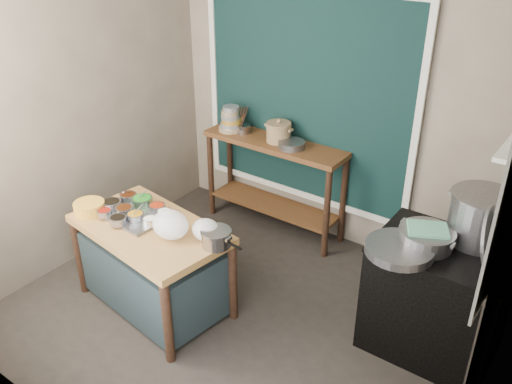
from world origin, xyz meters
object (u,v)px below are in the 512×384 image
Objects in this scene: saucepan at (216,238)px; utensil_cup at (243,129)px; back_counter at (274,185)px; prep_table at (153,266)px; steamer at (426,238)px; yellow_basin at (89,208)px; stove_block at (436,300)px; stock_pot at (481,218)px; ceramic_crock at (279,133)px; condiment_tray at (134,214)px.

saucepan is 1.65× the size of utensil_cup.
utensil_cup is at bearing -178.73° from back_counter.
prep_table is 2.11m from steamer.
back_counter is 1.59m from saucepan.
yellow_basin is at bearing -158.67° from prep_table.
steamer reaches higher than yellow_basin.
saucepan is at bearing -71.68° from back_counter.
steamer is at bearing -150.45° from stove_block.
utensil_cup is at bearing 168.03° from stock_pot.
yellow_basin is at bearing -110.31° from back_counter.
ceramic_crock reaches higher than utensil_cup.
condiment_tray is 2.22× the size of yellow_basin.
back_counter is (0.10, 1.58, 0.10)m from prep_table.
yellow_basin is at bearing -159.32° from steamer.
utensil_cup is 0.31× the size of stock_pot.
stove_block is at bearing 30.70° from prep_table.
saucepan reaches higher than condiment_tray.
utensil_cup reaches higher than yellow_basin.
steamer is (1.29, 0.68, 0.13)m from saucepan.
back_counter is 3.18× the size of stock_pot.
yellow_basin is 1.75× the size of utensil_cup.
back_counter reaches higher than prep_table.
stove_block is 2.45m from utensil_cup.
stove_block is 2.33× the size of steamer.
stove_block is 0.54m from steamer.
utensil_cup is at bearing -177.07° from ceramic_crock.
prep_table is at bearing -12.04° from condiment_tray.
stock_pot is (2.14, 1.06, 0.68)m from prep_table.
ceramic_crock is at bearing 2.93° from utensil_cup.
condiment_tray is at bearing -156.63° from stock_pot.
ceramic_crock is at bearing 158.33° from stove_block.
steamer is (-0.26, -0.28, -0.12)m from stock_pot.
yellow_basin is at bearing -158.86° from stove_block.
prep_table is at bearing -80.21° from utensil_cup.
steamer is (1.88, 0.78, 0.57)m from prep_table.
stove_block is 1.97× the size of stock_pot.
back_counter is at bearing 158.98° from stove_block.
utensil_cup is at bearing 162.37° from stove_block.
ceramic_crock reaches higher than steamer.
utensil_cup is 0.41m from ceramic_crock.
condiment_tray is at bearing -170.19° from saucepan.
ceramic_crock reaches higher than condiment_tray.
steamer is at bearing 33.56° from saucepan.
stove_block is at bearing 33.71° from saucepan.
back_counter reaches higher than yellow_basin.
condiment_tray is 2.22m from steamer.
back_counter is 5.83× the size of ceramic_crock.
steamer reaches higher than saucepan.
steamer is at bearing 20.68° from yellow_basin.
ceramic_crock reaches higher than yellow_basin.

